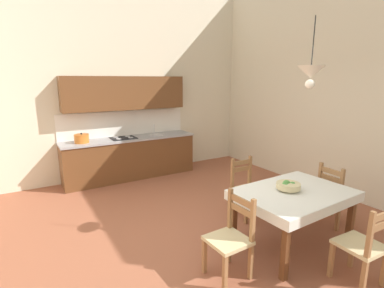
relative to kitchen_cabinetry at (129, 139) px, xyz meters
The scene contains 11 objects.
ground_plane 3.11m from the kitchen_cabinetry, 91.04° to the right, with size 6.70×7.10×0.10m, color #99563D.
wall_back 1.31m from the kitchen_cabinetry, 99.20° to the left, with size 6.70×0.12×4.23m, color beige.
wall_right 4.45m from the kitchen_cabinetry, 44.24° to the right, with size 0.12×7.10×4.23m, color beige.
kitchen_cabinetry is the anchor object (origin of this frame).
dining_table 3.85m from the kitchen_cabinetry, 76.78° to the right, with size 1.48×1.07×0.75m.
dining_chair_window_side 4.15m from the kitchen_cabinetry, 62.79° to the right, with size 0.45×0.45×0.93m.
dining_chair_kitchen_side 2.96m from the kitchen_cabinetry, 71.31° to the right, with size 0.42×0.42×0.93m.
dining_chair_camera_side 4.74m from the kitchen_cabinetry, 78.88° to the right, with size 0.44×0.44×0.93m.
dining_chair_tv_side 3.83m from the kitchen_cabinetry, 92.75° to the right, with size 0.43×0.43×0.93m.
fruit_bowl 3.77m from the kitchen_cabinetry, 77.31° to the right, with size 0.30×0.30×0.12m.
pendant_lamp 4.13m from the kitchen_cabinetry, 76.23° to the right, with size 0.32×0.32×0.81m.
Camera 1 is at (-1.97, -3.07, 2.14)m, focal length 27.21 mm.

